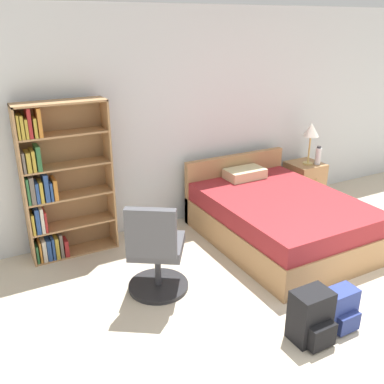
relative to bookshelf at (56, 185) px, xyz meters
The scene contains 9 objects.
wall_back 1.95m from the bookshelf, ahead, with size 9.00×0.06×2.60m.
bookshelf is the anchor object (origin of this frame).
bed 2.49m from the bookshelf, 20.38° to the right, with size 1.46×1.97×0.81m.
office_chair 1.37m from the bookshelf, 62.58° to the right, with size 0.69×0.72×0.96m.
nightstand 3.40m from the bookshelf, ahead, with size 0.45×0.46×0.58m.
table_lamp 3.37m from the bookshelf, ahead, with size 0.22×0.22×0.58m.
water_bottle 3.48m from the bookshelf, ahead, with size 0.08×0.08×0.26m.
backpack_blue 3.00m from the bookshelf, 53.05° to the right, with size 0.29×0.24×0.35m.
backpack_black 2.82m from the bookshelf, 58.50° to the right, with size 0.31×0.30×0.44m.
Camera 1 is at (-2.61, -1.36, 2.41)m, focal length 40.00 mm.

